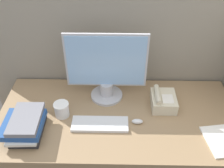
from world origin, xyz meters
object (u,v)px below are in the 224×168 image
object	(u,v)px
keyboard	(100,124)
mouse	(137,121)
coffee_cup	(62,110)
book_stack	(26,125)
monitor	(106,70)
desk_telephone	(163,101)

from	to	relation	value
keyboard	mouse	size ratio (longest dim) A/B	4.98
coffee_cup	book_stack	size ratio (longest dim) A/B	0.34
mouse	monitor	bearing A→B (deg)	127.83
monitor	keyboard	xyz separation A→B (m)	(-0.03, -0.29, -0.22)
coffee_cup	book_stack	world-z (taller)	book_stack
keyboard	coffee_cup	size ratio (longest dim) A/B	3.57
keyboard	desk_telephone	world-z (taller)	desk_telephone
desk_telephone	keyboard	bearing A→B (deg)	-155.47
keyboard	mouse	distance (m)	0.24
monitor	coffee_cup	size ratio (longest dim) A/B	5.41
keyboard	desk_telephone	bearing A→B (deg)	24.53
keyboard	mouse	bearing A→B (deg)	5.62
mouse	coffee_cup	bearing A→B (deg)	172.61
monitor	coffee_cup	world-z (taller)	monitor
book_stack	monitor	bearing A→B (deg)	36.87
mouse	desk_telephone	size ratio (longest dim) A/B	0.36
keyboard	book_stack	bearing A→B (deg)	-171.09
coffee_cup	monitor	bearing A→B (deg)	35.01
monitor	coffee_cup	xyz separation A→B (m)	(-0.29, -0.20, -0.18)
monitor	desk_telephone	xyz separation A→B (m)	(0.39, -0.10, -0.18)
book_stack	mouse	bearing A→B (deg)	7.77
monitor	keyboard	bearing A→B (deg)	-96.40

